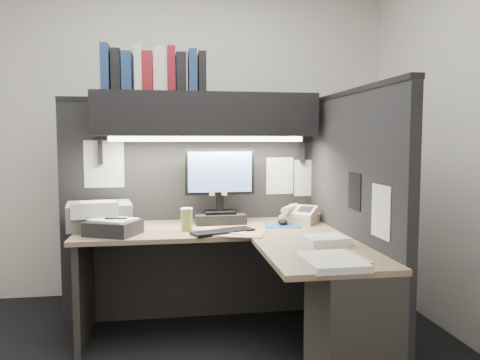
{
  "coord_description": "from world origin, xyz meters",
  "views": [
    {
      "loc": [
        -0.16,
        -2.57,
        1.32
      ],
      "look_at": [
        0.33,
        0.51,
        1.05
      ],
      "focal_mm": 35.0,
      "sensor_mm": 36.0,
      "label": 1
    }
  ],
  "objects_px": {
    "desk": "(270,293)",
    "keyboard": "(223,232)",
    "printer": "(99,215)",
    "telephone": "(300,216)",
    "notebook_stack": "(113,228)",
    "monitor": "(220,194)",
    "coffee_cup": "(187,220)",
    "overhead_shelf": "(206,115)"
  },
  "relations": [
    {
      "from": "monitor",
      "to": "keyboard",
      "type": "bearing_deg",
      "value": -94.95
    },
    {
      "from": "overhead_shelf",
      "to": "telephone",
      "type": "bearing_deg",
      "value": -9.31
    },
    {
      "from": "monitor",
      "to": "printer",
      "type": "bearing_deg",
      "value": -178.88
    },
    {
      "from": "desk",
      "to": "coffee_cup",
      "type": "xyz_separation_m",
      "value": [
        -0.46,
        0.47,
        0.36
      ]
    },
    {
      "from": "desk",
      "to": "keyboard",
      "type": "height_order",
      "value": "keyboard"
    },
    {
      "from": "telephone",
      "to": "printer",
      "type": "relative_size",
      "value": 0.59
    },
    {
      "from": "overhead_shelf",
      "to": "coffee_cup",
      "type": "relative_size",
      "value": 11.16
    },
    {
      "from": "overhead_shelf",
      "to": "desk",
      "type": "bearing_deg",
      "value": -68.21
    },
    {
      "from": "printer",
      "to": "keyboard",
      "type": "bearing_deg",
      "value": -31.31
    },
    {
      "from": "telephone",
      "to": "notebook_stack",
      "type": "bearing_deg",
      "value": -134.46
    },
    {
      "from": "coffee_cup",
      "to": "notebook_stack",
      "type": "relative_size",
      "value": 0.47
    },
    {
      "from": "desk",
      "to": "keyboard",
      "type": "xyz_separation_m",
      "value": [
        -0.23,
        0.34,
        0.3
      ]
    },
    {
      "from": "overhead_shelf",
      "to": "coffee_cup",
      "type": "xyz_separation_m",
      "value": [
        -0.16,
        -0.28,
        -0.7
      ]
    },
    {
      "from": "desk",
      "to": "telephone",
      "type": "relative_size",
      "value": 6.96
    },
    {
      "from": "desk",
      "to": "overhead_shelf",
      "type": "relative_size",
      "value": 1.1
    },
    {
      "from": "coffee_cup",
      "to": "telephone",
      "type": "bearing_deg",
      "value": 11.89
    },
    {
      "from": "overhead_shelf",
      "to": "monitor",
      "type": "relative_size",
      "value": 2.92
    },
    {
      "from": "telephone",
      "to": "coffee_cup",
      "type": "bearing_deg",
      "value": -133.04
    },
    {
      "from": "printer",
      "to": "notebook_stack",
      "type": "bearing_deg",
      "value": -74.82
    },
    {
      "from": "telephone",
      "to": "printer",
      "type": "bearing_deg",
      "value": -146.29
    },
    {
      "from": "desk",
      "to": "notebook_stack",
      "type": "bearing_deg",
      "value": 156.02
    },
    {
      "from": "keyboard",
      "to": "telephone",
      "type": "distance_m",
      "value": 0.67
    },
    {
      "from": "keyboard",
      "to": "telephone",
      "type": "bearing_deg",
      "value": 5.21
    },
    {
      "from": "monitor",
      "to": "telephone",
      "type": "relative_size",
      "value": 2.17
    },
    {
      "from": "desk",
      "to": "overhead_shelf",
      "type": "distance_m",
      "value": 1.33
    },
    {
      "from": "coffee_cup",
      "to": "printer",
      "type": "height_order",
      "value": "printer"
    },
    {
      "from": "printer",
      "to": "desk",
      "type": "bearing_deg",
      "value": -41.95
    },
    {
      "from": "monitor",
      "to": "keyboard",
      "type": "relative_size",
      "value": 1.31
    },
    {
      "from": "overhead_shelf",
      "to": "telephone",
      "type": "height_order",
      "value": "overhead_shelf"
    },
    {
      "from": "monitor",
      "to": "printer",
      "type": "xyz_separation_m",
      "value": [
        -0.83,
        -0.03,
        -0.13
      ]
    },
    {
      "from": "desk",
      "to": "notebook_stack",
      "type": "relative_size",
      "value": 5.74
    },
    {
      "from": "overhead_shelf",
      "to": "coffee_cup",
      "type": "height_order",
      "value": "overhead_shelf"
    },
    {
      "from": "coffee_cup",
      "to": "monitor",
      "type": "bearing_deg",
      "value": 44.07
    },
    {
      "from": "desk",
      "to": "coffee_cup",
      "type": "bearing_deg",
      "value": 134.04
    },
    {
      "from": "desk",
      "to": "printer",
      "type": "height_order",
      "value": "printer"
    },
    {
      "from": "coffee_cup",
      "to": "desk",
      "type": "bearing_deg",
      "value": -45.96
    },
    {
      "from": "coffee_cup",
      "to": "keyboard",
      "type": "bearing_deg",
      "value": -29.74
    },
    {
      "from": "monitor",
      "to": "printer",
      "type": "height_order",
      "value": "monitor"
    },
    {
      "from": "overhead_shelf",
      "to": "notebook_stack",
      "type": "bearing_deg",
      "value": -150.75
    },
    {
      "from": "keyboard",
      "to": "printer",
      "type": "height_order",
      "value": "printer"
    },
    {
      "from": "monitor",
      "to": "desk",
      "type": "bearing_deg",
      "value": -74.93
    },
    {
      "from": "coffee_cup",
      "to": "notebook_stack",
      "type": "xyz_separation_m",
      "value": [
        -0.46,
        -0.06,
        -0.02
      ]
    }
  ]
}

